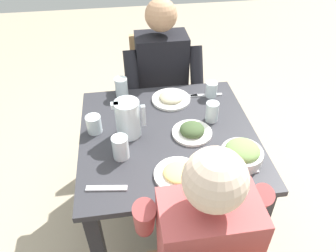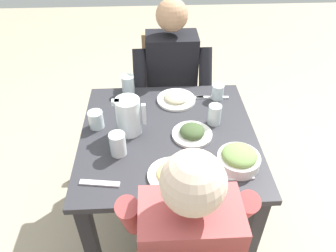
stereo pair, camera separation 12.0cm
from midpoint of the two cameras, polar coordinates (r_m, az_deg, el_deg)
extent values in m
plane|color=tan|center=(2.14, 1.70, -16.36)|extent=(8.00, 8.00, 0.00)
cube|color=#2D2D33|center=(1.61, 2.18, -1.86)|extent=(0.87, 0.87, 0.03)
cube|color=#232328|center=(1.66, -11.04, -20.64)|extent=(0.06, 0.06, 0.70)
cube|color=#232328|center=(1.72, 16.44, -19.06)|extent=(0.06, 0.06, 0.70)
cube|color=#232328|center=(2.14, -9.07, -2.85)|extent=(0.06, 0.06, 0.70)
cube|color=#232328|center=(2.19, 11.09, -2.14)|extent=(0.06, 0.06, 0.70)
cube|color=tan|center=(2.58, 5.39, 2.21)|extent=(0.04, 0.04, 0.44)
cube|color=tan|center=(2.56, -2.18, 1.98)|extent=(0.04, 0.04, 0.44)
cube|color=tan|center=(2.32, 6.43, -2.86)|extent=(0.04, 0.04, 0.44)
cube|color=tan|center=(2.29, -2.00, -3.17)|extent=(0.04, 0.04, 0.44)
cube|color=tan|center=(2.29, 2.04, 4.21)|extent=(0.40, 0.40, 0.03)
cube|color=tan|center=(2.32, 1.81, 11.26)|extent=(0.38, 0.04, 0.42)
sphere|color=beige|center=(0.91, 8.34, -10.01)|extent=(0.19, 0.19, 0.19)
cylinder|color=#2D3342|center=(1.54, 1.38, -20.70)|extent=(0.11, 0.38, 0.11)
cylinder|color=#2D3342|center=(1.81, 0.83, -18.74)|extent=(0.10, 0.10, 0.47)
cylinder|color=#B24C4C|center=(1.25, -3.69, -15.89)|extent=(0.08, 0.23, 0.37)
cylinder|color=#2D3342|center=(1.55, 8.06, -20.24)|extent=(0.11, 0.38, 0.11)
cylinder|color=#2D3342|center=(1.83, 6.45, -18.40)|extent=(0.10, 0.10, 0.47)
cylinder|color=#B24C4C|center=(1.30, 14.81, -14.67)|extent=(0.08, 0.23, 0.37)
cube|color=black|center=(2.12, 2.27, 9.55)|extent=(0.32, 0.20, 0.50)
sphere|color=tan|center=(1.96, 2.55, 18.96)|extent=(0.19, 0.19, 0.19)
cylinder|color=#2D3342|center=(2.13, 4.78, 0.48)|extent=(0.11, 0.38, 0.11)
cylinder|color=#2D3342|center=(2.13, 5.08, -7.02)|extent=(0.10, 0.10, 0.47)
cylinder|color=black|center=(2.02, 8.35, 8.25)|extent=(0.08, 0.23, 0.37)
cylinder|color=#2D3342|center=(2.12, 0.21, 0.34)|extent=(0.11, 0.38, 0.11)
cylinder|color=#2D3342|center=(2.12, 0.48, -7.22)|extent=(0.10, 0.10, 0.47)
cylinder|color=black|center=(1.98, -3.21, 8.02)|extent=(0.08, 0.23, 0.37)
cylinder|color=silver|center=(1.56, -4.81, 1.68)|extent=(0.12, 0.12, 0.19)
cube|color=silver|center=(1.55, -2.06, 2.05)|extent=(0.02, 0.02, 0.11)
cube|color=silver|center=(1.51, -7.03, 4.10)|extent=(0.04, 0.03, 0.02)
cylinder|color=white|center=(1.47, 14.64, -6.05)|extent=(0.19, 0.19, 0.05)
ellipsoid|color=#759951|center=(1.44, 14.87, -5.06)|extent=(0.15, 0.15, 0.06)
cylinder|color=white|center=(1.39, 3.26, -8.74)|extent=(0.21, 0.21, 0.01)
ellipsoid|color=#E0C670|center=(1.38, 3.28, -8.35)|extent=(0.13, 0.13, 0.03)
cylinder|color=white|center=(1.82, 3.35, 4.63)|extent=(0.22, 0.22, 0.01)
ellipsoid|color=#B7AD89|center=(1.81, 3.37, 5.04)|extent=(0.13, 0.13, 0.04)
cylinder|color=white|center=(1.59, 6.43, -1.53)|extent=(0.20, 0.20, 0.01)
ellipsoid|color=#3D512D|center=(1.58, 6.48, -0.99)|extent=(0.12, 0.12, 0.06)
cylinder|color=silver|center=(1.87, -5.24, 7.23)|extent=(0.07, 0.07, 0.11)
cylinder|color=silver|center=(1.64, -10.57, 1.05)|extent=(0.07, 0.07, 0.09)
cylinder|color=silver|center=(1.47, -6.55, -3.27)|extent=(0.07, 0.07, 0.11)
cylinder|color=silver|center=(1.66, 10.29, 1.96)|extent=(0.07, 0.07, 0.11)
cylinder|color=silver|center=(1.85, 10.63, 5.90)|extent=(0.07, 0.07, 0.09)
cube|color=silver|center=(1.38, -9.54, -10.04)|extent=(0.17, 0.05, 0.01)
cube|color=silver|center=(1.85, 5.30, 4.91)|extent=(0.19, 0.02, 0.01)
cube|color=silver|center=(1.43, 14.08, -9.01)|extent=(0.17, 0.03, 0.01)
cube|color=silver|center=(1.87, 9.68, 4.97)|extent=(0.19, 0.03, 0.01)
camera|label=1|loc=(0.06, -87.80, 1.80)|focal=34.47mm
camera|label=2|loc=(0.06, 92.20, -1.80)|focal=34.47mm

